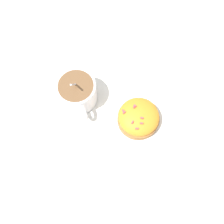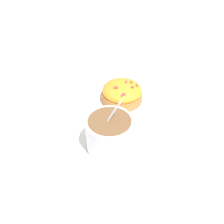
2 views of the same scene
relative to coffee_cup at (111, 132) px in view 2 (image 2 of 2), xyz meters
The scene contains 4 objects.
ground_plane 0.09m from the coffee_cup, behind, with size 3.00×3.00×0.00m, color #B2B2B7.
paper_napkin 0.09m from the coffee_cup, behind, with size 0.32×0.33×0.00m.
coffee_cup is the anchor object (origin of this frame).
frosted_pastry 0.16m from the coffee_cup, behind, with size 0.10×0.10×0.05m.
Camera 2 is at (0.43, 0.07, 0.39)m, focal length 42.00 mm.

